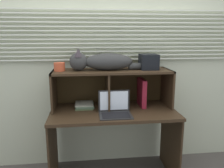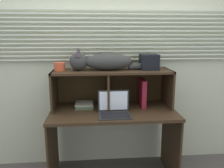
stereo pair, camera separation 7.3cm
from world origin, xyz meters
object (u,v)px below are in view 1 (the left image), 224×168
object	(u,v)px
small_basket	(60,67)
storage_box	(149,62)
binder_upright	(142,92)
book_stack	(85,105)
cat	(102,62)
laptop	(115,110)

from	to	relation	value
small_basket	storage_box	size ratio (longest dim) A/B	0.61
binder_upright	storage_box	xyz separation A→B (m)	(0.07, 0.00, 0.33)
book_stack	storage_box	world-z (taller)	storage_box
cat	small_basket	distance (m)	0.43
book_stack	small_basket	distance (m)	0.48
laptop	binder_upright	distance (m)	0.41
laptop	small_basket	size ratio (longest dim) A/B	2.77
binder_upright	cat	bearing A→B (deg)	180.00
cat	laptop	world-z (taller)	cat
laptop	small_basket	world-z (taller)	small_basket
binder_upright	laptop	bearing A→B (deg)	-142.52
cat	laptop	distance (m)	0.52
book_stack	storage_box	xyz separation A→B (m)	(0.68, -0.00, 0.45)
cat	binder_upright	size ratio (longest dim) A/B	2.91
cat	storage_box	bearing A→B (deg)	0.00
book_stack	laptop	bearing A→B (deg)	-40.03
binder_upright	storage_box	distance (m)	0.34
cat	book_stack	bearing A→B (deg)	178.87
book_stack	small_basket	xyz separation A→B (m)	(-0.24, -0.00, 0.42)
book_stack	small_basket	world-z (taller)	small_basket
small_basket	binder_upright	bearing A→B (deg)	0.00
binder_upright	book_stack	xyz separation A→B (m)	(-0.61, 0.00, -0.12)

